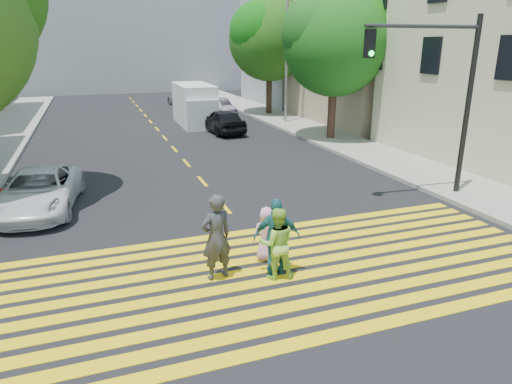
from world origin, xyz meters
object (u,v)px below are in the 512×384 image
white_sedan (39,191)px  dark_car_parked (219,107)px  white_van (195,106)px  pedestrian_woman (277,243)px  tree_right_near (337,37)px  pedestrian_man (216,237)px  traffic_signal (442,83)px  dark_car_near (223,121)px  tree_right_far (270,35)px  pedestrian_child (267,234)px  silver_car (184,98)px  pedestrian_extra (277,237)px

white_sedan → dark_car_parked: white_sedan is taller
white_van → pedestrian_woman: bearing=-96.3°
tree_right_near → pedestrian_woman: (-8.67, -13.29, -4.48)m
pedestrian_man → traffic_signal: bearing=-173.4°
tree_right_near → pedestrian_man: tree_right_near is taller
white_van → dark_car_near: bearing=-74.5°
dark_car_near → traffic_signal: bearing=98.5°
pedestrian_man → dark_car_near: pedestrian_man is taller
tree_right_far → pedestrian_child: tree_right_far is taller
tree_right_near → tree_right_far: size_ratio=0.95×
white_sedan → silver_car: (9.24, 23.90, 0.00)m
pedestrian_child → tree_right_far: bearing=-97.7°
pedestrian_man → white_sedan: (-4.02, 6.08, -0.34)m
tree_right_near → pedestrian_woman: tree_right_near is taller
pedestrian_man → dark_car_parked: pedestrian_man is taller
pedestrian_man → dark_car_near: bearing=-119.6°
silver_car → tree_right_far: bearing=114.6°
pedestrian_woman → dark_car_near: pedestrian_woman is taller
dark_car_parked → white_van: white_van is taller
pedestrian_extra → white_van: bearing=-80.7°
tree_right_near → white_sedan: size_ratio=1.72×
tree_right_near → traffic_signal: (-1.74, -9.90, -1.52)m
pedestrian_woman → tree_right_far: bearing=-98.2°
tree_right_near → pedestrian_child: 15.76m
pedestrian_woman → pedestrian_man: bearing=-5.5°
pedestrian_man → silver_car: pedestrian_man is taller
tree_right_near → dark_car_parked: tree_right_near is taller
pedestrian_man → traffic_signal: traffic_signal is taller
pedestrian_extra → dark_car_near: bearing=-84.9°
pedestrian_woman → white_van: (2.79, 20.64, 0.39)m
dark_car_near → pedestrian_extra: bearing=73.4°
white_van → traffic_signal: size_ratio=0.93×
tree_right_far → white_van: (-6.08, -2.45, -4.37)m
tree_right_far → silver_car: (-4.89, 7.29, -4.94)m
pedestrian_child → pedestrian_extra: size_ratio=0.75×
tree_right_near → traffic_signal: tree_right_near is taller
tree_right_far → traffic_signal: size_ratio=1.42×
pedestrian_extra → dark_car_near: pedestrian_extra is taller
dark_car_parked → traffic_signal: (1.67, -20.42, 3.16)m
white_sedan → dark_car_near: (8.92, 10.74, 0.07)m
white_sedan → pedestrian_extra: bearing=-42.7°
dark_car_parked → tree_right_far: bearing=-17.9°
pedestrian_woman → traffic_signal: bearing=-141.1°
traffic_signal → pedestrian_extra: bearing=-150.8°
silver_car → traffic_signal: 27.34m
pedestrian_woman → silver_car: size_ratio=0.37×
white_sedan → dark_car_near: 13.96m
white_van → tree_right_near: bearing=-50.0°
silver_car → dark_car_near: bearing=79.3°
pedestrian_woman → dark_car_near: size_ratio=0.40×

